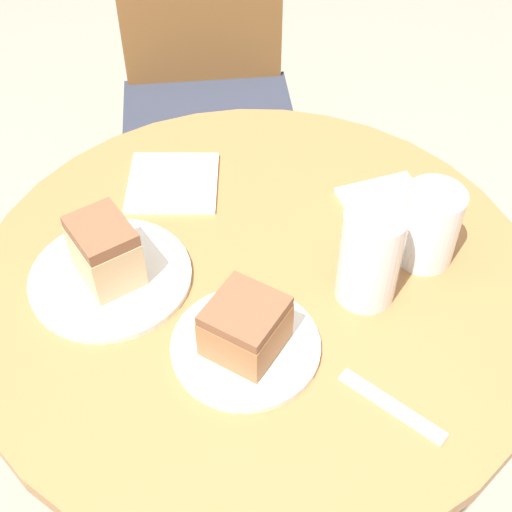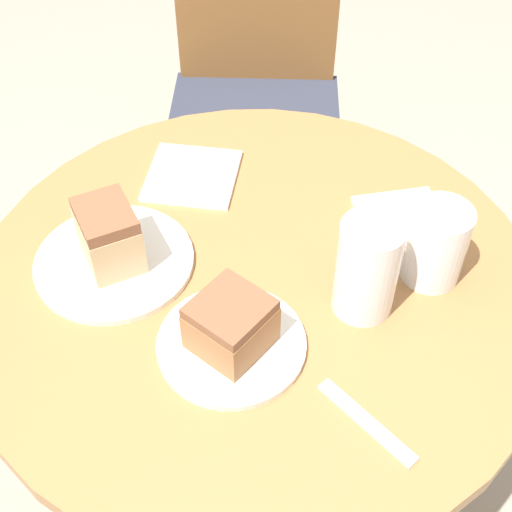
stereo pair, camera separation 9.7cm
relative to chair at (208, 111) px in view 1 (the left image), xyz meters
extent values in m
plane|color=gray|center=(0.06, -0.75, -0.48)|extent=(8.00, 8.00, 0.00)
cylinder|color=#9E6B3D|center=(0.06, -0.75, -0.47)|extent=(0.36, 0.36, 0.03)
cylinder|color=#9E6B3D|center=(0.06, -0.75, -0.12)|extent=(0.07, 0.07, 0.67)
cylinder|color=#9E6B3D|center=(0.06, -0.75, 0.23)|extent=(0.80, 0.80, 0.03)
cylinder|color=brown|center=(-0.17, -0.30, -0.26)|extent=(0.04, 0.04, 0.44)
cylinder|color=brown|center=(0.19, -0.28, -0.26)|extent=(0.04, 0.04, 0.44)
cylinder|color=brown|center=(-0.19, 0.14, -0.26)|extent=(0.04, 0.04, 0.44)
cylinder|color=brown|center=(0.18, 0.15, -0.26)|extent=(0.04, 0.04, 0.44)
cube|color=#2D3342|center=(0.00, -0.07, -0.02)|extent=(0.42, 0.49, 0.03)
cylinder|color=silver|center=(-0.14, -0.75, 0.25)|extent=(0.23, 0.23, 0.01)
cylinder|color=silver|center=(0.04, -0.88, 0.25)|extent=(0.19, 0.19, 0.01)
cube|color=tan|center=(-0.14, -0.75, 0.30)|extent=(0.11, 0.11, 0.08)
cube|color=brown|center=(-0.14, -0.75, 0.34)|extent=(0.11, 0.11, 0.02)
cube|color=#9E6B42|center=(0.04, -0.88, 0.29)|extent=(0.12, 0.12, 0.06)
cube|color=brown|center=(0.04, -0.88, 0.33)|extent=(0.12, 0.12, 0.01)
cylinder|color=beige|center=(0.20, -0.79, 0.29)|extent=(0.07, 0.07, 0.08)
cylinder|color=white|center=(0.20, -0.79, 0.32)|extent=(0.08, 0.08, 0.14)
cylinder|color=silver|center=(0.30, -0.73, 0.29)|extent=(0.07, 0.07, 0.08)
cylinder|color=white|center=(0.30, -0.73, 0.31)|extent=(0.08, 0.08, 0.12)
cube|color=white|center=(-0.06, -0.55, 0.25)|extent=(0.15, 0.15, 0.01)
cube|color=silver|center=(0.20, -0.98, 0.25)|extent=(0.12, 0.11, 0.00)
cube|color=white|center=(0.27, -0.63, 0.25)|extent=(0.15, 0.15, 0.01)
camera|label=1|loc=(0.01, -1.42, 0.99)|focal=50.00mm
camera|label=2|loc=(0.11, -1.42, 0.99)|focal=50.00mm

